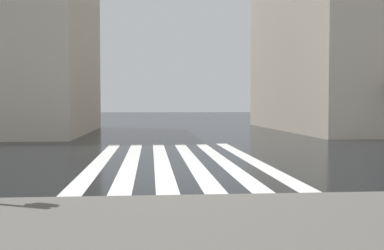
{
  "coord_description": "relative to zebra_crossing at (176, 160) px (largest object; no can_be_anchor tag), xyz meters",
  "views": [
    {
      "loc": [
        -11.91,
        1.15,
        1.84
      ],
      "look_at": [
        2.04,
        -0.07,
        1.26
      ],
      "focal_mm": 44.56,
      "sensor_mm": 36.0,
      "label": 1
    }
  ],
  "objects": [
    {
      "name": "zebra_crossing",
      "position": [
        0.0,
        0.0,
        0.0
      ],
      "size": [
        13.0,
        5.5,
        0.01
      ],
      "color": "silver",
      "rests_on": "ground_plane"
    },
    {
      "name": "ground_plane",
      "position": [
        -4.0,
        -0.29,
        -0.0
      ],
      "size": [
        220.0,
        220.0,
        0.0
      ],
      "primitive_type": "plane",
      "color": "black"
    }
  ]
}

